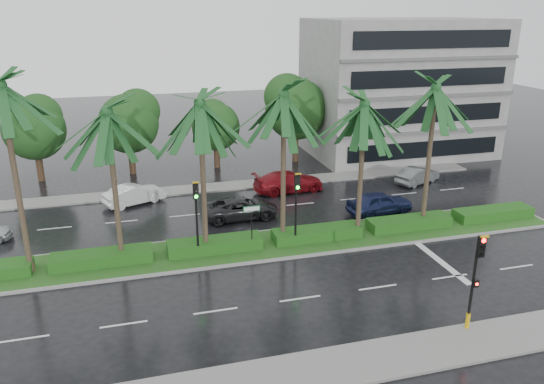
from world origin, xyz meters
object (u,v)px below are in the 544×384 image
object	(u,v)px
signal_median_left	(196,208)
street_sign	(252,217)
car_darkgrey	(241,208)
car_white	(134,194)
car_red	(288,182)
signal_near	(475,278)
car_grey	(417,175)
car_blue	(380,202)

from	to	relation	value
signal_median_left	street_sign	bearing A→B (deg)	3.47
street_sign	car_darkgrey	xyz separation A→B (m)	(0.50, 5.16, -1.46)
car_white	car_red	distance (m)	11.08
street_sign	car_darkgrey	bearing A→B (deg)	84.47
signal_near	car_grey	size ratio (longest dim) A/B	1.11
signal_median_left	car_darkgrey	xyz separation A→B (m)	(3.50, 5.35, -2.33)
street_sign	car_grey	size ratio (longest dim) A/B	0.66
signal_near	car_darkgrey	world-z (taller)	signal_near
signal_median_left	street_sign	world-z (taller)	signal_median_left
car_red	car_blue	world-z (taller)	car_red
car_white	car_darkgrey	distance (m)	7.96
street_sign	car_white	xyz separation A→B (m)	(-6.08, 9.66, -1.43)
street_sign	car_red	xyz separation A→B (m)	(5.00, 9.34, -1.37)
signal_median_left	car_red	xyz separation A→B (m)	(8.00, 9.52, -2.24)
car_grey	car_white	bearing A→B (deg)	62.91
signal_median_left	street_sign	distance (m)	3.13
car_blue	car_grey	bearing A→B (deg)	-54.57
car_darkgrey	car_red	distance (m)	6.14
signal_median_left	car_blue	bearing A→B (deg)	16.50
signal_median_left	car_white	distance (m)	10.56
car_red	car_grey	world-z (taller)	car_red
signal_near	car_blue	bearing A→B (deg)	79.42
signal_near	car_blue	size ratio (longest dim) A/B	0.99
signal_near	car_blue	xyz separation A→B (m)	(2.50, 13.39, -1.75)
signal_median_left	car_red	distance (m)	12.64
signal_median_left	signal_near	bearing A→B (deg)	-44.09
signal_median_left	car_blue	size ratio (longest dim) A/B	0.99
street_sign	car_blue	distance (m)	10.22
car_blue	signal_median_left	bearing A→B (deg)	100.68
signal_median_left	car_darkgrey	distance (m)	6.80
car_white	car_darkgrey	bearing A→B (deg)	-147.29
car_darkgrey	car_grey	size ratio (longest dim) A/B	1.22
street_sign	car_grey	xyz separation A→B (m)	(15.18, 8.50, -1.47)
car_grey	signal_median_left	bearing A→B (deg)	91.56
car_blue	car_white	bearing A→B (deg)	62.69
street_sign	car_red	size ratio (longest dim) A/B	0.50
car_grey	car_blue	bearing A→B (deg)	107.28
signal_near	car_white	world-z (taller)	signal_near
signal_near	car_grey	distance (m)	20.19
signal_near	car_darkgrey	size ratio (longest dim) A/B	0.91
signal_median_left	car_red	size ratio (longest dim) A/B	0.83
car_grey	car_red	bearing A→B (deg)	61.30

